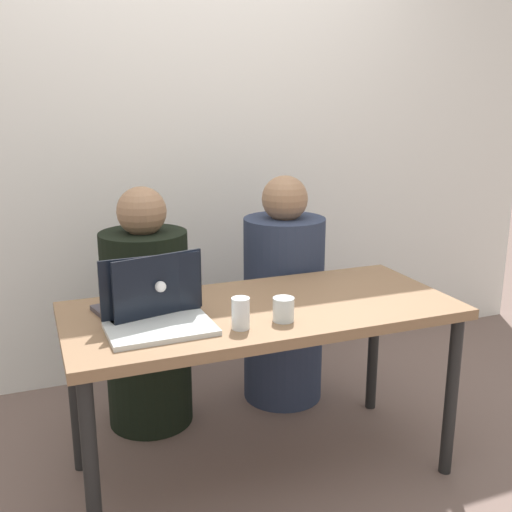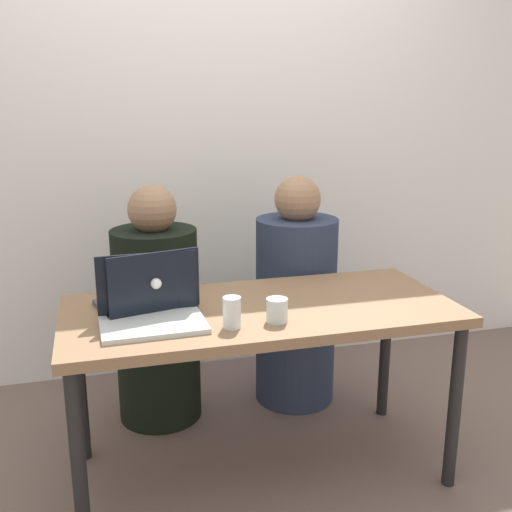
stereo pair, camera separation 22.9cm
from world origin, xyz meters
name	(u,v)px [view 1 (the left image)]	position (x,y,z in m)	size (l,w,h in m)	color
ground_plane	(262,469)	(0.00, 0.00, 0.00)	(12.00, 12.00, 0.00)	#705A53
back_wall	(182,129)	(0.00, 1.13, 1.32)	(4.50, 0.10, 2.64)	white
desk	(262,323)	(0.00, 0.00, 0.64)	(1.49, 0.67, 0.71)	#846144
person_on_left	(147,322)	(-0.34, 0.56, 0.49)	(0.48, 0.48, 1.11)	black
person_on_right	(283,302)	(0.34, 0.56, 0.50)	(0.48, 0.48, 1.13)	#2A344D
laptop_front_left	(157,313)	(-0.42, -0.07, 0.77)	(0.37, 0.28, 0.23)	silver
laptop_back_left	(150,300)	(-0.42, 0.07, 0.77)	(0.39, 0.32, 0.24)	#39343D
water_glass_left	(241,315)	(-0.16, -0.19, 0.76)	(0.06, 0.06, 0.11)	white
water_glass_center	(283,311)	(0.01, -0.17, 0.75)	(0.08, 0.08, 0.09)	silver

